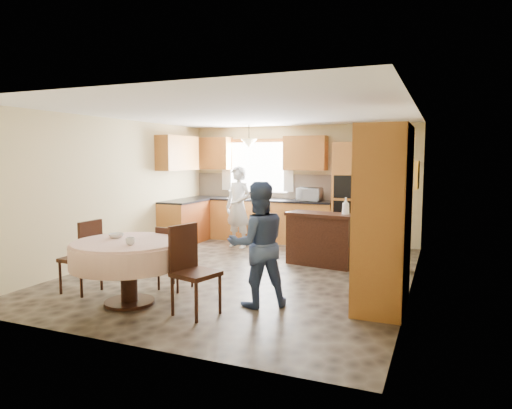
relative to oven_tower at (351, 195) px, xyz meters
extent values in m
cube|color=brown|center=(-1.15, -2.69, -1.06)|extent=(5.00, 6.00, 0.01)
cube|color=white|center=(-1.15, -2.69, 1.44)|extent=(5.00, 6.00, 0.01)
cube|color=#D0BD85|center=(-1.15, 0.31, 0.19)|extent=(5.00, 0.02, 2.50)
cube|color=#D0BD85|center=(-1.15, -5.69, 0.19)|extent=(5.00, 0.02, 2.50)
cube|color=#D0BD85|center=(-3.65, -2.69, 0.19)|extent=(0.02, 6.00, 2.50)
cube|color=#D0BD85|center=(1.35, -2.69, 0.19)|extent=(0.02, 6.00, 2.50)
cube|color=white|center=(-2.15, 0.29, 0.54)|extent=(1.40, 0.03, 1.10)
cube|color=white|center=(-2.90, 0.24, 0.59)|extent=(0.22, 0.02, 1.15)
cube|color=white|center=(-1.40, 0.24, 0.59)|extent=(0.22, 0.02, 1.15)
cube|color=#C88835|center=(-2.00, 0.01, -0.62)|extent=(3.30, 0.60, 0.88)
cube|color=black|center=(-2.00, 0.01, -0.16)|extent=(3.30, 0.64, 0.04)
cube|color=#C88835|center=(-3.35, -0.89, -0.62)|extent=(0.60, 1.20, 0.88)
cube|color=black|center=(-3.35, -0.89, -0.16)|extent=(0.64, 1.20, 0.04)
cube|color=beige|center=(-2.00, 0.30, 0.12)|extent=(3.30, 0.02, 0.55)
cube|color=#C77D31|center=(-3.20, 0.15, 0.85)|extent=(0.85, 0.33, 0.72)
cube|color=#C77D31|center=(-1.00, 0.15, 0.85)|extent=(0.90, 0.33, 0.72)
cube|color=#C77D31|center=(-3.48, -0.89, 0.85)|extent=(0.33, 1.20, 0.72)
cube|color=#C88835|center=(0.00, 0.00, 0.00)|extent=(0.66, 0.62, 2.12)
cube|color=black|center=(0.00, -0.31, 0.19)|extent=(0.56, 0.01, 0.45)
cube|color=black|center=(0.00, -0.31, -0.31)|extent=(0.56, 0.01, 0.45)
cone|color=beige|center=(-2.15, -0.19, 1.06)|extent=(0.36, 0.36, 0.18)
cube|color=#33190E|center=(-0.16, -1.72, -0.64)|extent=(1.23, 0.66, 0.84)
cube|color=black|center=(1.05, -1.70, -0.77)|extent=(0.42, 0.30, 0.58)
cube|color=#C88835|center=(1.07, -3.55, 0.04)|extent=(0.58, 1.15, 2.20)
cylinder|color=#33190E|center=(-1.86, -4.65, -0.69)|extent=(0.21, 0.21, 0.73)
cylinder|color=#33190E|center=(-1.86, -4.65, -1.04)|extent=(0.62, 0.62, 0.04)
cylinder|color=beige|center=(-1.86, -4.65, -0.29)|extent=(1.34, 1.34, 0.05)
cylinder|color=beige|center=(-1.86, -4.65, -0.43)|extent=(1.40, 1.40, 0.29)
cube|color=#33190E|center=(-2.78, -4.49, -0.60)|extent=(0.44, 0.44, 0.05)
cube|color=#33190E|center=(-2.59, -4.50, -0.32)|extent=(0.05, 0.41, 0.51)
cylinder|color=#33190E|center=(-2.97, -4.68, -0.84)|extent=(0.04, 0.04, 0.44)
cylinder|color=#33190E|center=(-2.60, -4.68, -0.84)|extent=(0.04, 0.04, 0.44)
cylinder|color=#33190E|center=(-2.97, -4.31, -0.84)|extent=(0.04, 0.04, 0.44)
cylinder|color=#33190E|center=(-2.60, -4.31, -0.84)|extent=(0.04, 0.04, 0.44)
cube|color=#33190E|center=(-1.69, -3.86, -0.65)|extent=(0.42, 0.42, 0.05)
cube|color=#33190E|center=(-1.70, -4.03, -0.41)|extent=(0.37, 0.07, 0.45)
cylinder|color=#33190E|center=(-1.85, -4.03, -0.86)|extent=(0.03, 0.03, 0.39)
cylinder|color=#33190E|center=(-1.52, -4.03, -0.86)|extent=(0.03, 0.03, 0.39)
cylinder|color=#33190E|center=(-1.85, -3.70, -0.86)|extent=(0.03, 0.03, 0.39)
cylinder|color=#33190E|center=(-1.52, -3.70, -0.86)|extent=(0.03, 0.03, 0.39)
cube|color=#33190E|center=(-0.89, -4.67, -0.58)|extent=(0.56, 0.56, 0.05)
cube|color=#33190E|center=(-1.08, -4.62, -0.28)|extent=(0.16, 0.43, 0.54)
cylinder|color=#33190E|center=(-1.08, -4.87, -0.83)|extent=(0.04, 0.04, 0.46)
cylinder|color=#33190E|center=(-0.69, -4.87, -0.83)|extent=(0.04, 0.04, 0.46)
cylinder|color=#33190E|center=(-1.08, -4.48, -0.83)|extent=(0.04, 0.04, 0.46)
cylinder|color=#33190E|center=(-0.69, -4.48, -0.83)|extent=(0.04, 0.04, 0.46)
cube|color=gold|center=(1.32, -1.32, 0.48)|extent=(0.05, 0.54, 0.45)
cube|color=silver|center=(1.29, -1.32, 0.48)|extent=(0.01, 0.45, 0.36)
imported|color=silver|center=(-0.85, -0.04, 0.00)|extent=(0.49, 0.34, 0.27)
imported|color=silver|center=(-2.10, -0.86, -0.24)|extent=(0.69, 0.55, 1.65)
imported|color=#3A4F7F|center=(-0.35, -4.09, -0.29)|extent=(0.95, 0.91, 1.54)
imported|color=#B2B2B2|center=(-0.40, -1.72, -0.20)|extent=(0.22, 0.22, 0.05)
imported|color=silver|center=(0.25, -1.72, -0.06)|extent=(0.14, 0.14, 0.33)
imported|color=#B2B2B2|center=(-1.66, -4.86, -0.22)|extent=(0.13, 0.13, 0.09)
imported|color=#B2B2B2|center=(-2.12, -4.55, -0.23)|extent=(0.21, 0.21, 0.06)
camera|label=1|loc=(1.73, -9.18, 0.78)|focal=32.00mm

